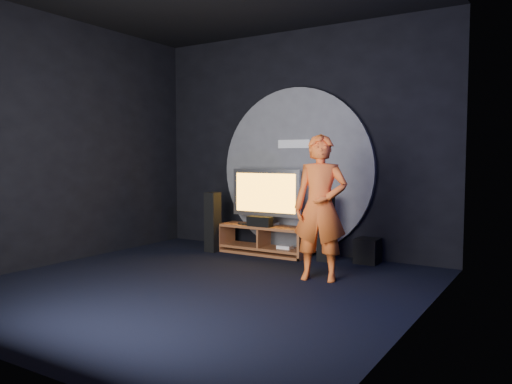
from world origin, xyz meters
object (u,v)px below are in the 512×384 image
Objects in this scene: media_console at (264,242)px; tower_speaker_left at (213,222)px; subwoofer at (368,251)px; tower_speaker_right at (326,228)px; tv at (266,194)px; player at (320,208)px.

media_console is 1.53× the size of tower_speaker_left.
media_console is at bearing 18.29° from tower_speaker_left.
tower_speaker_left reaches higher than subwoofer.
tower_speaker_left is (-0.80, -0.26, 0.28)m from media_console.
tower_speaker_right is at bearing 8.83° from tower_speaker_left.
media_console is 0.74m from tv.
player reaches higher than media_console.
tower_speaker_right is 0.67m from subwoofer.
tower_speaker_left is at bearing -161.71° from media_console.
media_console is at bearing -84.19° from tv.
player is at bearing -97.96° from subwoofer.
tower_speaker_left reaches higher than media_console.
player is (2.23, -0.79, 0.42)m from tower_speaker_left.
media_console is at bearing -172.90° from subwoofer.
subwoofer is at bearing 17.45° from tower_speaker_right.
tower_speaker_left is 2.68× the size of subwoofer.
tv reaches higher than subwoofer.
tower_speaker_left is at bearing 146.53° from player.
player is (1.43, -1.05, 0.70)m from media_console.
player is (0.40, -1.07, 0.42)m from tower_speaker_right.
tower_speaker_left is at bearing -157.31° from tv.
player is at bearing -69.62° from tower_speaker_right.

